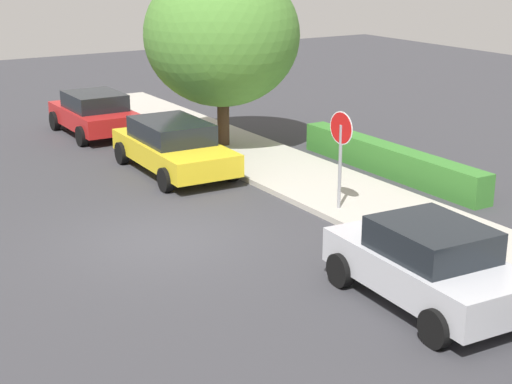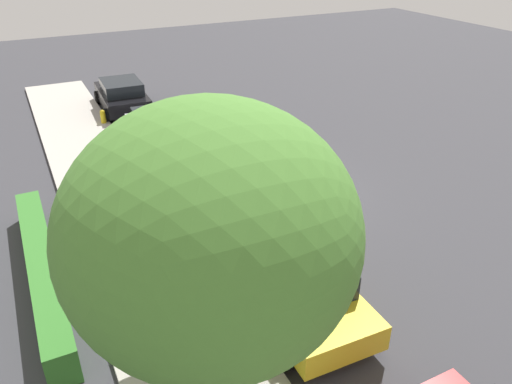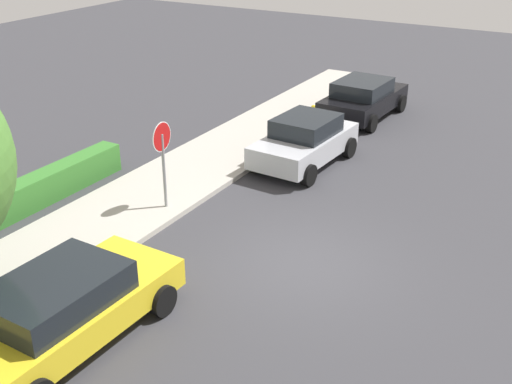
{
  "view_description": "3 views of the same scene",
  "coord_description": "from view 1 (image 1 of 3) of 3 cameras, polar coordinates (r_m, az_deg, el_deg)",
  "views": [
    {
      "loc": [
        14.38,
        -6.55,
        5.99
      ],
      "look_at": [
        0.63,
        1.93,
        0.93
      ],
      "focal_mm": 55.0,
      "sensor_mm": 36.0,
      "label": 1
    },
    {
      "loc": [
        -12.19,
        7.17,
        7.67
      ],
      "look_at": [
        -0.75,
        1.44,
        0.77
      ],
      "focal_mm": 35.0,
      "sensor_mm": 36.0,
      "label": 2
    },
    {
      "loc": [
        -11.23,
        -5.27,
        7.48
      ],
      "look_at": [
        0.81,
        1.69,
        1.04
      ],
      "focal_mm": 45.0,
      "sensor_mm": 36.0,
      "label": 3
    }
  ],
  "objects": [
    {
      "name": "parked_car_silver",
      "position": [
        13.91,
        12.38,
        -5.09
      ],
      "size": [
        3.93,
        2.18,
        1.5
      ],
      "color": "silver",
      "rests_on": "ground_plane"
    },
    {
      "name": "front_yard_hedge",
      "position": [
        21.78,
        9.65,
        2.3
      ],
      "size": [
        6.94,
        0.62,
        0.81
      ],
      "color": "#387A2D",
      "rests_on": "ground_plane"
    },
    {
      "name": "ground_plane",
      "position": [
        16.9,
        -6.71,
        -3.48
      ],
      "size": [
        60.0,
        60.0,
        0.0
      ],
      "primitive_type": "plane",
      "color": "#38383D"
    },
    {
      "name": "parked_car_yellow",
      "position": [
        21.76,
        -6.04,
        3.37
      ],
      "size": [
        4.65,
        2.22,
        1.43
      ],
      "color": "yellow",
      "rests_on": "ground_plane"
    },
    {
      "name": "street_tree_near_corner",
      "position": [
        23.68,
        -2.51,
        11.31
      ],
      "size": [
        4.64,
        4.64,
        5.6
      ],
      "color": "#422D1E",
      "rests_on": "ground_plane"
    },
    {
      "name": "sidewalk_curb",
      "position": [
        19.45,
        7.06,
        -0.45
      ],
      "size": [
        32.0,
        2.86,
        0.14
      ],
      "primitive_type": "cube",
      "color": "#B2ADA3",
      "rests_on": "ground_plane"
    },
    {
      "name": "parked_car_red",
      "position": [
        26.61,
        -11.66,
        5.67
      ],
      "size": [
        3.92,
        2.09,
        1.42
      ],
      "color": "red",
      "rests_on": "ground_plane"
    },
    {
      "name": "stop_sign",
      "position": [
        18.06,
        6.18,
        3.47
      ],
      "size": [
        0.77,
        0.08,
        2.44
      ],
      "color": "gray",
      "rests_on": "ground_plane"
    }
  ]
}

